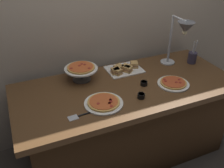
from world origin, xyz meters
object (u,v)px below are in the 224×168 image
object	(u,v)px
pizza_plate_raised_stand	(81,69)
sandwich_platter	(124,69)
sauce_cup_near	(144,83)
utensil_holder	(192,57)
pizza_plate_front	(173,83)
sauce_cup_far	(141,96)
pizza_plate_center	(104,103)
serving_spatula	(79,116)
heat_lamp	(182,32)

from	to	relation	value
pizza_plate_raised_stand	sandwich_platter	bearing A→B (deg)	-1.16
sauce_cup_near	utensil_holder	distance (m)	0.67
pizza_plate_front	sauce_cup_far	xyz separation A→B (m)	(-0.35, -0.07, 0.01)
pizza_plate_center	sauce_cup_far	distance (m)	0.30
sauce_cup_far	serving_spatula	bearing A→B (deg)	-176.92
sauce_cup_far	serving_spatula	distance (m)	0.52
pizza_plate_raised_stand	serving_spatula	xyz separation A→B (m)	(-0.18, -0.49, -0.10)
utensil_holder	sauce_cup_far	bearing A→B (deg)	-155.54
sandwich_platter	sauce_cup_near	distance (m)	0.30
pizza_plate_front	pizza_plate_raised_stand	bearing A→B (deg)	150.60
pizza_plate_raised_stand	utensil_holder	distance (m)	1.11
heat_lamp	sandwich_platter	size ratio (longest dim) A/B	1.47
pizza_plate_raised_stand	utensil_holder	size ratio (longest dim) A/B	1.24
utensil_holder	pizza_plate_raised_stand	bearing A→B (deg)	174.04
utensil_holder	sauce_cup_near	bearing A→B (deg)	-163.90
heat_lamp	pizza_plate_center	size ratio (longest dim) A/B	1.61
sauce_cup_near	heat_lamp	bearing A→B (deg)	16.77
pizza_plate_raised_stand	serving_spatula	world-z (taller)	pizza_plate_raised_stand
heat_lamp	utensil_holder	xyz separation A→B (m)	(0.22, 0.06, -0.31)
heat_lamp	pizza_plate_front	size ratio (longest dim) A/B	1.78
pizza_plate_raised_stand	sandwich_platter	xyz separation A→B (m)	(0.41, -0.01, -0.08)
pizza_plate_center	sandwich_platter	xyz separation A→B (m)	(0.37, 0.41, 0.01)
pizza_plate_center	sauce_cup_near	size ratio (longest dim) A/B	5.06
pizza_plate_raised_stand	utensil_holder	xyz separation A→B (m)	(1.10, -0.11, -0.04)
utensil_holder	serving_spatula	xyz separation A→B (m)	(-1.28, -0.37, -0.06)
sauce_cup_far	serving_spatula	size ratio (longest dim) A/B	0.33
pizza_plate_center	utensil_holder	distance (m)	1.10
sauce_cup_far	pizza_plate_raised_stand	bearing A→B (deg)	126.45
sandwich_platter	sauce_cup_far	size ratio (longest dim) A/B	5.64
pizza_plate_center	serving_spatula	xyz separation A→B (m)	(-0.22, -0.07, -0.01)
pizza_plate_center	sauce_cup_near	distance (m)	0.43
sandwich_platter	heat_lamp	bearing A→B (deg)	-18.95
pizza_plate_raised_stand	sauce_cup_near	distance (m)	0.55
pizza_plate_front	sauce_cup_far	bearing A→B (deg)	-168.61
pizza_plate_front	utensil_holder	xyz separation A→B (m)	(0.41, 0.28, 0.05)
pizza_plate_front	sandwich_platter	bearing A→B (deg)	126.70
sandwich_platter	sauce_cup_far	bearing A→B (deg)	-98.45
sandwich_platter	utensil_holder	world-z (taller)	utensil_holder
pizza_plate_center	sauce_cup_near	world-z (taller)	sauce_cup_near
pizza_plate_front	sauce_cup_near	bearing A→B (deg)	159.56
pizza_plate_center	heat_lamp	bearing A→B (deg)	16.39
sandwich_platter	sauce_cup_near	world-z (taller)	sandwich_platter
heat_lamp	utensil_holder	size ratio (longest dim) A/B	2.05
pizza_plate_center	sauce_cup_far	size ratio (longest dim) A/B	5.16
heat_lamp	pizza_plate_center	world-z (taller)	heat_lamp
sauce_cup_near	pizza_plate_raised_stand	bearing A→B (deg)	146.45
pizza_plate_center	sandwich_platter	bearing A→B (deg)	48.31
pizza_plate_center	serving_spatula	distance (m)	0.23
pizza_plate_front	pizza_plate_raised_stand	size ratio (longest dim) A/B	0.93
serving_spatula	pizza_plate_raised_stand	bearing A→B (deg)	69.97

